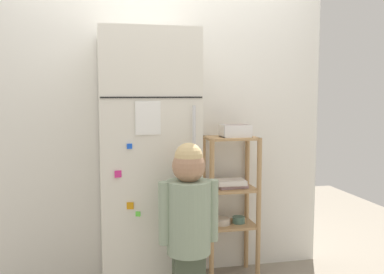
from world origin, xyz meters
name	(u,v)px	position (x,y,z in m)	size (l,w,h in m)	color
kitchen_wall_back	(161,126)	(0.00, 0.35, 1.16)	(2.61, 0.03, 2.33)	silver
refrigerator	(147,166)	(-0.15, 0.02, 0.91)	(0.64, 0.64, 1.83)	silver
child_standing	(189,217)	(0.04, -0.47, 0.68)	(0.36, 0.27, 1.13)	#4A5542
pantry_shelf_unit	(230,196)	(0.50, 0.17, 0.63)	(0.40, 0.30, 1.09)	tan
fruit_bin	(237,132)	(0.55, 0.16, 1.13)	(0.22, 0.15, 0.09)	white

